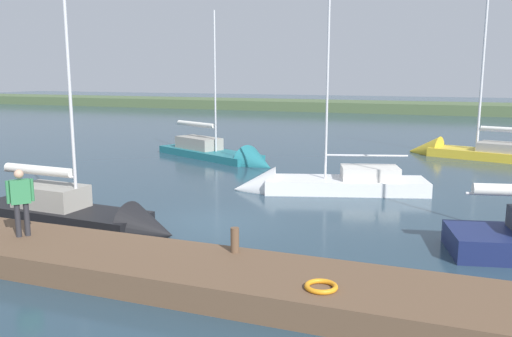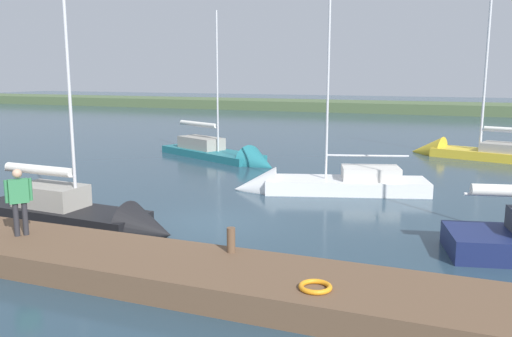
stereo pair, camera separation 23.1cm
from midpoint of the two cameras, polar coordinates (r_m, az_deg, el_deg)
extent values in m
plane|color=#263D4C|center=(16.98, -4.33, -6.00)|extent=(200.00, 200.00, 0.00)
cube|color=#4C603D|center=(68.15, 15.51, 5.86)|extent=(180.00, 8.00, 2.40)
cube|color=brown|center=(13.09, -13.32, -9.90)|extent=(23.40, 2.53, 0.58)
cylinder|color=brown|center=(12.53, -2.17, -7.69)|extent=(0.20, 0.20, 0.59)
torus|color=orange|center=(10.64, 7.03, -12.52)|extent=(0.66, 0.66, 0.10)
cube|color=white|center=(21.70, 9.94, -2.40)|extent=(6.68, 3.65, 0.99)
cone|color=white|center=(21.67, 0.20, -2.26)|extent=(2.16, 2.28, 1.87)
cube|color=silver|center=(21.66, 12.53, -0.48)|extent=(2.53, 1.92, 0.51)
cylinder|color=silver|center=(21.13, 8.07, 8.84)|extent=(0.09, 0.09, 7.43)
cylinder|color=silver|center=(21.52, 12.19, 1.36)|extent=(3.12, 1.01, 0.07)
cube|color=#1E6B75|center=(30.43, -4.61, 1.26)|extent=(7.31, 4.90, 0.77)
cone|color=#1E6B75|center=(27.38, 0.68, 0.29)|extent=(2.48, 2.58, 1.99)
cube|color=gray|center=(31.07, -5.71, 2.77)|extent=(3.17, 2.47, 0.67)
cylinder|color=silver|center=(29.57, -3.96, 9.23)|extent=(0.10, 0.10, 7.67)
cylinder|color=silver|center=(31.17, -6.04, 4.57)|extent=(3.35, 1.67, 0.08)
cylinder|color=silver|center=(31.16, -6.04, 4.79)|extent=(3.09, 1.66, 0.25)
cube|color=black|center=(18.23, -19.85, -5.11)|extent=(6.09, 2.04, 0.76)
cone|color=black|center=(16.07, -11.01, -6.70)|extent=(1.63, 1.79, 1.70)
cube|color=gray|center=(18.33, -20.86, -2.73)|extent=(2.33, 1.39, 0.70)
cylinder|color=silver|center=(17.17, -19.12, 8.66)|extent=(0.10, 0.10, 7.89)
cylinder|color=silver|center=(18.52, -22.00, -0.48)|extent=(3.04, 0.25, 0.08)
cylinder|color=silver|center=(18.50, -22.03, -0.11)|extent=(2.75, 0.45, 0.30)
cube|color=gold|center=(32.19, 24.78, 0.93)|extent=(7.24, 3.86, 0.85)
cone|color=gold|center=(33.27, 18.10, 1.64)|extent=(2.31, 2.45, 2.02)
cube|color=gray|center=(32.01, 25.68, 2.02)|extent=(3.01, 2.31, 0.48)
cylinder|color=silver|center=(32.09, 23.72, 10.14)|extent=(0.14, 0.14, 9.35)
cylinder|color=silver|center=(31.90, 25.91, 3.59)|extent=(2.95, 0.94, 0.11)
cylinder|color=silver|center=(31.89, 25.93, 3.80)|extent=(2.69, 0.95, 0.20)
cylinder|color=#28282D|center=(14.98, -23.17, -4.98)|extent=(0.14, 0.14, 0.87)
cylinder|color=#28282D|center=(14.97, -23.98, -5.05)|extent=(0.14, 0.14, 0.87)
cube|color=#337F4C|center=(14.81, -23.78, -2.23)|extent=(0.47, 0.50, 0.62)
sphere|color=tan|center=(14.72, -23.91, -0.49)|extent=(0.24, 0.24, 0.24)
cylinder|color=#337F4C|center=(14.83, -22.69, -2.08)|extent=(0.09, 0.09, 0.59)
cylinder|color=#337F4C|center=(14.79, -24.89, -2.27)|extent=(0.09, 0.09, 0.59)
camera|label=1|loc=(0.12, -89.66, 0.06)|focal=37.19mm
camera|label=2|loc=(0.12, 90.34, -0.06)|focal=37.19mm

